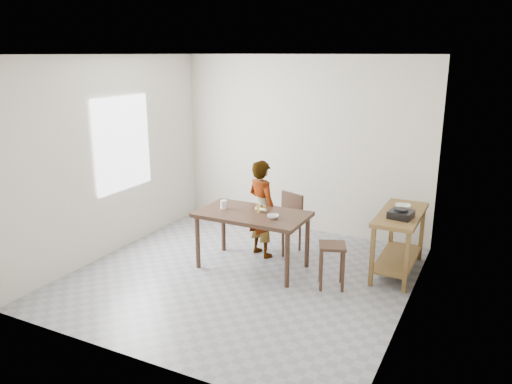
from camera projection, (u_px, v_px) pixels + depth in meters
The scene contains 17 objects.
floor at pixel (242, 277), 6.31m from camera, with size 4.00×4.00×0.04m, color gray.
ceiling at pixel (240, 53), 5.57m from camera, with size 4.00×4.00×0.04m, color white.
wall_back at pixel (303, 145), 7.68m from camera, with size 4.00×0.04×2.70m, color beige.
wall_front at pixel (127, 221), 4.20m from camera, with size 4.00×0.04×2.70m, color beige.
wall_left at pixel (111, 157), 6.81m from camera, with size 0.04×4.00×2.70m, color beige.
wall_right at pixel (416, 192), 5.07m from camera, with size 0.04×4.00×2.70m, color beige.
window_pane at pixel (123, 144), 6.92m from camera, with size 0.02×1.10×1.30m, color white.
dining_table at pixel (253, 240), 6.46m from camera, with size 1.40×0.80×0.75m, color #392418, non-canonical shape.
prep_counter at pixel (398, 243), 6.31m from camera, with size 0.50×1.20×0.80m, color brown, non-canonical shape.
child at pixel (262, 209), 6.79m from camera, with size 0.49×0.32×1.34m, color white.
dining_chair at pixel (283, 223), 7.01m from camera, with size 0.39×0.39×0.81m, color #392418, non-canonical shape.
stool at pixel (332, 266), 5.94m from camera, with size 0.31×0.31×0.54m, color #392418, non-canonical shape.
glass_tumbler at pixel (224, 204), 6.52m from camera, with size 0.09×0.09×0.11m, color silver.
small_bowl at pixel (273, 216), 6.14m from camera, with size 0.15×0.15×0.05m, color silver.
banana at pixel (261, 209), 6.40m from camera, with size 0.19×0.13×0.07m, color gold, non-canonical shape.
serving_bowl at pixel (403, 207), 6.36m from camera, with size 0.20×0.20×0.05m, color silver.
gas_burner at pixel (401, 214), 5.99m from camera, with size 0.27×0.27×0.09m, color black.
Camera 1 is at (2.76, -5.09, 2.72)m, focal length 35.00 mm.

